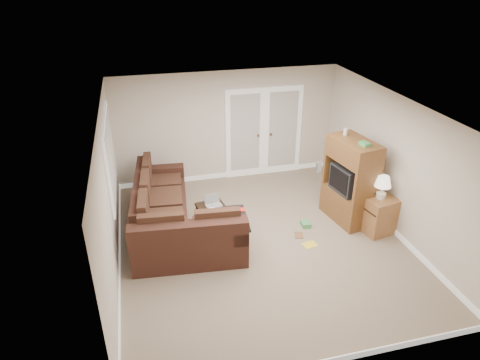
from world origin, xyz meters
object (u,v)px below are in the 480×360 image
object	(u,v)px
coffee_table	(216,221)
side_cabinet	(378,212)
sectional_sofa	(172,220)
tv_armoire	(350,181)

from	to	relation	value
coffee_table	side_cabinet	world-z (taller)	side_cabinet
sectional_sofa	side_cabinet	size ratio (longest dim) A/B	2.68
coffee_table	side_cabinet	xyz separation A→B (m)	(2.92, -0.69, 0.18)
tv_armoire	side_cabinet	world-z (taller)	tv_armoire
sectional_sofa	tv_armoire	distance (m)	3.41
sectional_sofa	coffee_table	xyz separation A→B (m)	(0.80, -0.06, -0.12)
coffee_table	side_cabinet	size ratio (longest dim) A/B	0.95
coffee_table	tv_armoire	distance (m)	2.65
tv_armoire	side_cabinet	bearing A→B (deg)	-66.78
coffee_table	tv_armoire	size ratio (longest dim) A/B	0.62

